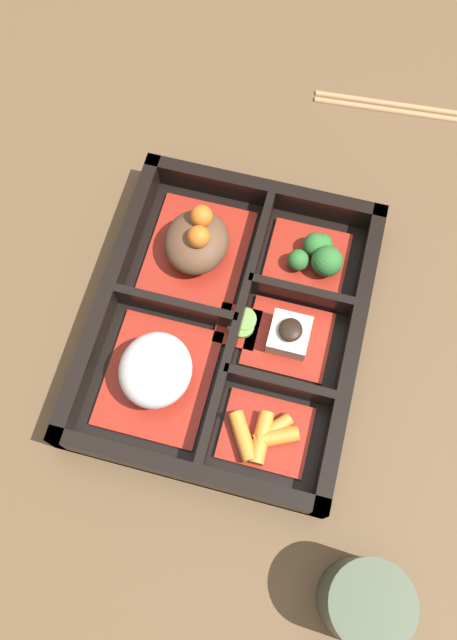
{
  "coord_description": "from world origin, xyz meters",
  "views": [
    {
      "loc": [
        -0.2,
        -0.05,
        0.57
      ],
      "look_at": [
        0.0,
        0.0,
        0.03
      ],
      "focal_mm": 35.0,
      "sensor_mm": 36.0,
      "label": 1
    }
  ],
  "objects": [
    {
      "name": "bowl_rice",
      "position": [
        -0.07,
        0.05,
        0.03
      ],
      "size": [
        0.11,
        0.1,
        0.05
      ],
      "color": "maroon",
      "rests_on": "bento_base"
    },
    {
      "name": "tea_cup",
      "position": [
        -0.21,
        -0.16,
        0.04
      ],
      "size": [
        0.07,
        0.07,
        0.07
      ],
      "color": "#424C38",
      "rests_on": "ground_plane"
    },
    {
      "name": "ground_plane",
      "position": [
        0.0,
        0.0,
        0.0
      ],
      "size": [
        3.0,
        3.0,
        0.0
      ],
      "primitive_type": "plane",
      "color": "brown"
    },
    {
      "name": "bowl_stew",
      "position": [
        0.07,
        0.05,
        0.03
      ],
      "size": [
        0.11,
        0.1,
        0.06
      ],
      "color": "maroon",
      "rests_on": "bento_base"
    },
    {
      "name": "bowl_pickles",
      "position": [
        0.0,
        -0.01,
        0.02
      ],
      "size": [
        0.04,
        0.04,
        0.01
      ],
      "color": "maroon",
      "rests_on": "bento_base"
    },
    {
      "name": "bento_rim",
      "position": [
        -0.0,
        -0.0,
        0.02
      ],
      "size": [
        0.3,
        0.25,
        0.04
      ],
      "color": "black",
      "rests_on": "ground_plane"
    },
    {
      "name": "bowl_greens",
      "position": [
        0.09,
        -0.07,
        0.02
      ],
      "size": [
        0.07,
        0.08,
        0.04
      ],
      "color": "maroon",
      "rests_on": "bento_base"
    },
    {
      "name": "bowl_carrots",
      "position": [
        -0.09,
        -0.06,
        0.02
      ],
      "size": [
        0.07,
        0.08,
        0.02
      ],
      "color": "maroon",
      "rests_on": "bento_base"
    },
    {
      "name": "chopsticks",
      "position": [
        0.3,
        -0.14,
        0.0
      ],
      "size": [
        0.03,
        0.23,
        0.01
      ],
      "color": "#A87F51",
      "rests_on": "ground_plane"
    },
    {
      "name": "bento_base",
      "position": [
        0.0,
        0.0,
        0.01
      ],
      "size": [
        0.3,
        0.25,
        0.01
      ],
      "color": "black",
      "rests_on": "ground_plane"
    },
    {
      "name": "bowl_tofu",
      "position": [
        -0.0,
        -0.06,
        0.02
      ],
      "size": [
        0.07,
        0.08,
        0.03
      ],
      "color": "maroon",
      "rests_on": "bento_base"
    }
  ]
}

